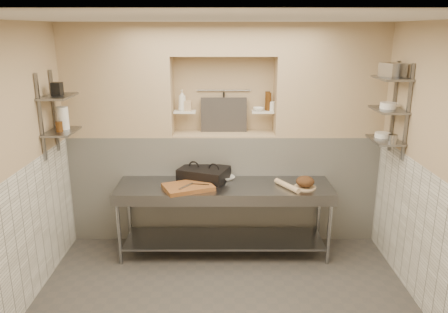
{
  "coord_description": "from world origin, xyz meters",
  "views": [
    {
      "loc": [
        -0.0,
        -3.77,
        2.72
      ],
      "look_at": [
        0.0,
        0.9,
        1.35
      ],
      "focal_mm": 35.0,
      "sensor_mm": 36.0,
      "label": 1
    }
  ],
  "objects_px": {
    "cutting_board": "(188,187)",
    "prep_table": "(224,205)",
    "bottle_soap": "(182,100)",
    "bowl_alcove": "(258,109)",
    "mixing_bowl": "(227,178)",
    "panini_press": "(204,174)",
    "bread_loaf": "(305,182)",
    "jug_left": "(63,118)",
    "rolling_pin": "(287,186)"
  },
  "relations": [
    {
      "from": "cutting_board",
      "to": "jug_left",
      "type": "relative_size",
      "value": 2.15
    },
    {
      "from": "panini_press",
      "to": "cutting_board",
      "type": "xyz_separation_m",
      "value": [
        -0.17,
        -0.33,
        -0.05
      ]
    },
    {
      "from": "bottle_soap",
      "to": "bowl_alcove",
      "type": "height_order",
      "value": "bottle_soap"
    },
    {
      "from": "rolling_pin",
      "to": "bowl_alcove",
      "type": "height_order",
      "value": "bowl_alcove"
    },
    {
      "from": "prep_table",
      "to": "cutting_board",
      "type": "height_order",
      "value": "cutting_board"
    },
    {
      "from": "mixing_bowl",
      "to": "bowl_alcove",
      "type": "height_order",
      "value": "bowl_alcove"
    },
    {
      "from": "prep_table",
      "to": "panini_press",
      "type": "distance_m",
      "value": 0.47
    },
    {
      "from": "cutting_board",
      "to": "jug_left",
      "type": "height_order",
      "value": "jug_left"
    },
    {
      "from": "bread_loaf",
      "to": "jug_left",
      "type": "bearing_deg",
      "value": 179.45
    },
    {
      "from": "panini_press",
      "to": "bread_loaf",
      "type": "relative_size",
      "value": 3.15
    },
    {
      "from": "bread_loaf",
      "to": "bottle_soap",
      "type": "bearing_deg",
      "value": 156.43
    },
    {
      "from": "cutting_board",
      "to": "mixing_bowl",
      "type": "relative_size",
      "value": 2.83
    },
    {
      "from": "rolling_pin",
      "to": "cutting_board",
      "type": "bearing_deg",
      "value": -178.96
    },
    {
      "from": "mixing_bowl",
      "to": "bottle_soap",
      "type": "height_order",
      "value": "bottle_soap"
    },
    {
      "from": "mixing_bowl",
      "to": "rolling_pin",
      "type": "relative_size",
      "value": 0.46
    },
    {
      "from": "mixing_bowl",
      "to": "bowl_alcove",
      "type": "distance_m",
      "value": 0.97
    },
    {
      "from": "bottle_soap",
      "to": "bowl_alcove",
      "type": "bearing_deg",
      "value": -0.84
    },
    {
      "from": "bowl_alcove",
      "to": "panini_press",
      "type": "bearing_deg",
      "value": -153.77
    },
    {
      "from": "panini_press",
      "to": "bowl_alcove",
      "type": "xyz_separation_m",
      "value": [
        0.69,
        0.34,
        0.76
      ]
    },
    {
      "from": "panini_press",
      "to": "bowl_alcove",
      "type": "distance_m",
      "value": 1.08
    },
    {
      "from": "mixing_bowl",
      "to": "bowl_alcove",
      "type": "xyz_separation_m",
      "value": [
        0.41,
        0.34,
        0.81
      ]
    },
    {
      "from": "mixing_bowl",
      "to": "rolling_pin",
      "type": "xyz_separation_m",
      "value": [
        0.72,
        -0.31,
        0.01
      ]
    },
    {
      "from": "panini_press",
      "to": "cutting_board",
      "type": "height_order",
      "value": "panini_press"
    },
    {
      "from": "bottle_soap",
      "to": "bowl_alcove",
      "type": "relative_size",
      "value": 1.91
    },
    {
      "from": "rolling_pin",
      "to": "bottle_soap",
      "type": "relative_size",
      "value": 1.59
    },
    {
      "from": "panini_press",
      "to": "jug_left",
      "type": "relative_size",
      "value": 2.66
    },
    {
      "from": "rolling_pin",
      "to": "jug_left",
      "type": "height_order",
      "value": "jug_left"
    },
    {
      "from": "mixing_bowl",
      "to": "jug_left",
      "type": "height_order",
      "value": "jug_left"
    },
    {
      "from": "prep_table",
      "to": "bottle_soap",
      "type": "distance_m",
      "value": 1.44
    },
    {
      "from": "cutting_board",
      "to": "prep_table",
      "type": "bearing_deg",
      "value": 15.02
    },
    {
      "from": "prep_table",
      "to": "cutting_board",
      "type": "xyz_separation_m",
      "value": [
        -0.43,
        -0.11,
        0.28
      ]
    },
    {
      "from": "mixing_bowl",
      "to": "bottle_soap",
      "type": "xyz_separation_m",
      "value": [
        -0.57,
        0.35,
        0.92
      ]
    },
    {
      "from": "prep_table",
      "to": "mixing_bowl",
      "type": "relative_size",
      "value": 13.26
    },
    {
      "from": "prep_table",
      "to": "jug_left",
      "type": "height_order",
      "value": "jug_left"
    },
    {
      "from": "panini_press",
      "to": "bread_loaf",
      "type": "height_order",
      "value": "panini_press"
    },
    {
      "from": "mixing_bowl",
      "to": "jug_left",
      "type": "distance_m",
      "value": 2.06
    },
    {
      "from": "bread_loaf",
      "to": "jug_left",
      "type": "relative_size",
      "value": 0.85
    },
    {
      "from": "panini_press",
      "to": "bottle_soap",
      "type": "distance_m",
      "value": 0.98
    },
    {
      "from": "panini_press",
      "to": "prep_table",
      "type": "bearing_deg",
      "value": -19.61
    },
    {
      "from": "mixing_bowl",
      "to": "jug_left",
      "type": "bearing_deg",
      "value": -171.71
    },
    {
      "from": "bottle_soap",
      "to": "jug_left",
      "type": "relative_size",
      "value": 1.04
    },
    {
      "from": "cutting_board",
      "to": "mixing_bowl",
      "type": "bearing_deg",
      "value": 36.19
    },
    {
      "from": "prep_table",
      "to": "cutting_board",
      "type": "distance_m",
      "value": 0.52
    },
    {
      "from": "cutting_board",
      "to": "bottle_soap",
      "type": "distance_m",
      "value": 1.15
    },
    {
      "from": "cutting_board",
      "to": "rolling_pin",
      "type": "bearing_deg",
      "value": 1.04
    },
    {
      "from": "prep_table",
      "to": "bottle_soap",
      "type": "bearing_deg",
      "value": 132.96
    },
    {
      "from": "mixing_bowl",
      "to": "bread_loaf",
      "type": "height_order",
      "value": "bread_loaf"
    },
    {
      "from": "bread_loaf",
      "to": "rolling_pin",
      "type": "bearing_deg",
      "value": -176.54
    },
    {
      "from": "prep_table",
      "to": "bowl_alcove",
      "type": "height_order",
      "value": "bowl_alcove"
    },
    {
      "from": "prep_table",
      "to": "panini_press",
      "type": "xyz_separation_m",
      "value": [
        -0.25,
        0.22,
        0.34
      ]
    }
  ]
}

